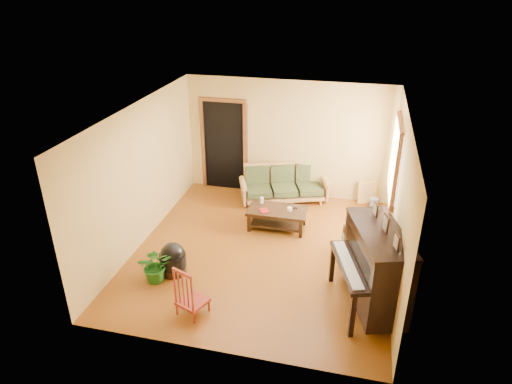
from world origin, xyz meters
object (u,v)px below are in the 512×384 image
(armchair, at_px, (360,241))
(red_chair, at_px, (192,290))
(piano, at_px, (376,269))
(footstool, at_px, (173,262))
(sofa, at_px, (284,185))
(coffee_table, at_px, (277,219))
(ceramic_crock, at_px, (374,203))
(potted_plant, at_px, (156,265))

(armchair, distance_m, red_chair, 3.09)
(piano, distance_m, footstool, 3.30)
(sofa, bearing_deg, armchair, -68.67)
(coffee_table, distance_m, ceramic_crock, 2.29)
(piano, height_order, ceramic_crock, piano)
(coffee_table, bearing_deg, potted_plant, -126.69)
(armchair, height_order, footstool, armchair)
(piano, bearing_deg, armchair, 83.83)
(footstool, distance_m, ceramic_crock, 4.58)
(piano, distance_m, ceramic_crock, 3.31)
(piano, distance_m, red_chair, 2.73)
(sofa, relative_size, ceramic_crock, 8.42)
(red_chair, distance_m, ceramic_crock, 4.84)
(sofa, distance_m, armchair, 2.57)
(coffee_table, height_order, footstool, footstool)
(sofa, bearing_deg, coffee_table, -106.20)
(armchair, bearing_deg, potted_plant, -162.00)
(armchair, distance_m, ceramic_crock, 2.10)
(coffee_table, distance_m, potted_plant, 2.67)
(ceramic_crock, height_order, potted_plant, potted_plant)
(footstool, height_order, potted_plant, potted_plant)
(armchair, xyz_separation_m, red_chair, (-2.36, -2.00, 0.03))
(sofa, bearing_deg, ceramic_crock, -16.06)
(ceramic_crock, bearing_deg, potted_plant, -134.94)
(coffee_table, bearing_deg, footstool, -126.94)
(piano, bearing_deg, coffee_table, 116.47)
(coffee_table, distance_m, armchair, 1.79)
(armchair, bearing_deg, footstool, -164.98)
(coffee_table, bearing_deg, piano, -46.17)
(armchair, height_order, red_chair, red_chair)
(coffee_table, xyz_separation_m, red_chair, (-0.73, -2.74, 0.21))
(red_chair, height_order, potted_plant, red_chair)
(footstool, height_order, ceramic_crock, footstool)
(footstool, relative_size, potted_plant, 0.74)
(red_chair, bearing_deg, sofa, 102.37)
(potted_plant, bearing_deg, red_chair, -35.04)
(sofa, height_order, ceramic_crock, sofa)
(sofa, xyz_separation_m, ceramic_crock, (1.95, 0.14, -0.29))
(sofa, relative_size, armchair, 2.42)
(armchair, bearing_deg, ceramic_crock, 77.79)
(coffee_table, height_order, ceramic_crock, coffee_table)
(piano, height_order, potted_plant, piano)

